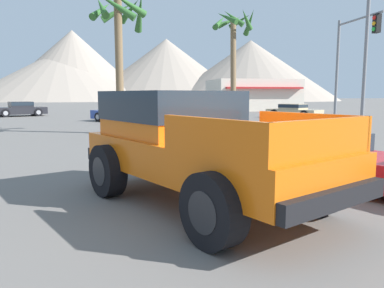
{
  "coord_description": "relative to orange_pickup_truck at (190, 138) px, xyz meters",
  "views": [
    {
      "loc": [
        -1.81,
        -5.73,
        1.88
      ],
      "look_at": [
        -0.47,
        1.36,
        0.92
      ],
      "focal_mm": 35.0,
      "sensor_mm": 36.0,
      "label": 1
    }
  ],
  "objects": [
    {
      "name": "ground_plane",
      "position": [
        0.63,
        -0.7,
        -1.11
      ],
      "size": [
        320.0,
        320.0,
        0.0
      ],
      "primitive_type": "plane",
      "color": "slate"
    },
    {
      "name": "orange_pickup_truck",
      "position": [
        0.0,
        0.0,
        0.0
      ],
      "size": [
        4.08,
        5.47,
        1.94
      ],
      "rotation": [
        0.0,
        0.0,
        0.46
      ],
      "color": "orange",
      "rests_on": "ground_plane"
    },
    {
      "name": "red_convertible_car",
      "position": [
        3.69,
        -0.17,
        -0.68
      ],
      "size": [
        3.57,
        4.42,
        1.06
      ],
      "rotation": [
        0.0,
        0.0,
        0.53
      ],
      "color": "red",
      "rests_on": "ground_plane"
    },
    {
      "name": "parked_car_blue",
      "position": [
        -1.15,
        20.03,
        -0.5
      ],
      "size": [
        4.3,
        4.25,
        1.19
      ],
      "rotation": [
        0.0,
        0.0,
        0.8
      ],
      "color": "#334C9E",
      "rests_on": "ground_plane"
    },
    {
      "name": "parked_car_dark",
      "position": [
        -9.77,
        28.3,
        -0.47
      ],
      "size": [
        4.57,
        3.47,
        1.25
      ],
      "rotation": [
        0.0,
        0.0,
        2.02
      ],
      "color": "#232328",
      "rests_on": "ground_plane"
    },
    {
      "name": "parked_car_white",
      "position": [
        3.78,
        22.84,
        -0.54
      ],
      "size": [
        4.44,
        2.73,
        1.12
      ],
      "rotation": [
        0.0,
        0.0,
        1.81
      ],
      "color": "white",
      "rests_on": "ground_plane"
    },
    {
      "name": "parked_car_tan",
      "position": [
        12.41,
        21.5,
        -0.53
      ],
      "size": [
        3.84,
        4.43,
        1.13
      ],
      "rotation": [
        0.0,
        0.0,
        3.76
      ],
      "color": "tan",
      "rests_on": "ground_plane"
    },
    {
      "name": "traffic_light_main",
      "position": [
        11.21,
        12.31,
        3.11
      ],
      "size": [
        0.38,
        3.79,
        6.07
      ],
      "rotation": [
        0.0,
        0.0,
        4.71
      ],
      "color": "slate",
      "rests_on": "ground_plane"
    },
    {
      "name": "street_lamp_post",
      "position": [
        8.39,
        7.14,
        3.87
      ],
      "size": [
        0.9,
        0.24,
        8.38
      ],
      "color": "slate",
      "rests_on": "ground_plane"
    },
    {
      "name": "palm_tree_tall",
      "position": [
        -1.15,
        11.84,
        3.81
      ],
      "size": [
        2.71,
        2.69,
        6.54
      ],
      "color": "brown",
      "rests_on": "ground_plane"
    },
    {
      "name": "palm_tree_short",
      "position": [
        5.98,
        16.95,
        4.24
      ],
      "size": [
        2.7,
        2.68,
        7.14
      ],
      "color": "brown",
      "rests_on": "ground_plane"
    },
    {
      "name": "storefront_building",
      "position": [
        14.37,
        36.76,
        0.69
      ],
      "size": [
        9.73,
        8.26,
        3.6
      ],
      "color": "beige",
      "rests_on": "ground_plane"
    },
    {
      "name": "distant_mountain_range",
      "position": [
        -4.72,
        115.3,
        7.98
      ],
      "size": [
        161.99,
        68.16,
        21.93
      ],
      "color": "gray",
      "rests_on": "ground_plane"
    }
  ]
}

